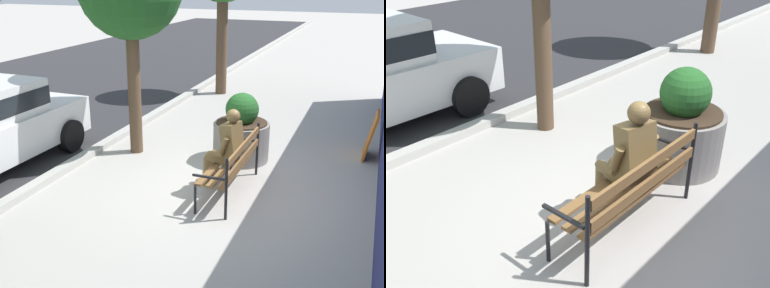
{
  "view_description": "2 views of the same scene",
  "coord_description": "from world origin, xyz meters",
  "views": [
    {
      "loc": [
        -6.72,
        -2.1,
        3.34
      ],
      "look_at": [
        -0.01,
        0.54,
        0.75
      ],
      "focal_mm": 44.29,
      "sensor_mm": 36.0,
      "label": 1
    },
    {
      "loc": [
        -3.05,
        -2.1,
        2.92
      ],
      "look_at": [
        -0.01,
        0.54,
        0.75
      ],
      "focal_mm": 40.85,
      "sensor_mm": 36.0,
      "label": 2
    }
  ],
  "objects": [
    {
      "name": "curb_stone",
      "position": [
        0.0,
        2.9,
        0.06
      ],
      "size": [
        60.0,
        0.2,
        0.12
      ],
      "primitive_type": "cube",
      "color": "#B2AFA8",
      "rests_on": "ground"
    },
    {
      "name": "park_bench",
      "position": [
        -0.01,
        -0.17,
        0.54
      ],
      "size": [
        1.8,
        0.54,
        0.95
      ],
      "color": "brown",
      "rests_on": "ground"
    },
    {
      "name": "bronze_statue_seated",
      "position": [
        0.15,
        0.04,
        0.67
      ],
      "size": [
        0.77,
        0.8,
        1.37
      ],
      "color": "brown",
      "rests_on": "ground"
    },
    {
      "name": "concrete_planter",
      "position": [
        1.48,
        0.13,
        0.51
      ],
      "size": [
        1.06,
        1.06,
        1.29
      ],
      "color": "gray",
      "rests_on": "ground"
    },
    {
      "name": "ground_plane",
      "position": [
        0.0,
        0.0,
        0.0
      ],
      "size": [
        80.0,
        80.0,
        0.0
      ],
      "primitive_type": "plane",
      "color": "#ADA8A0"
    }
  ]
}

